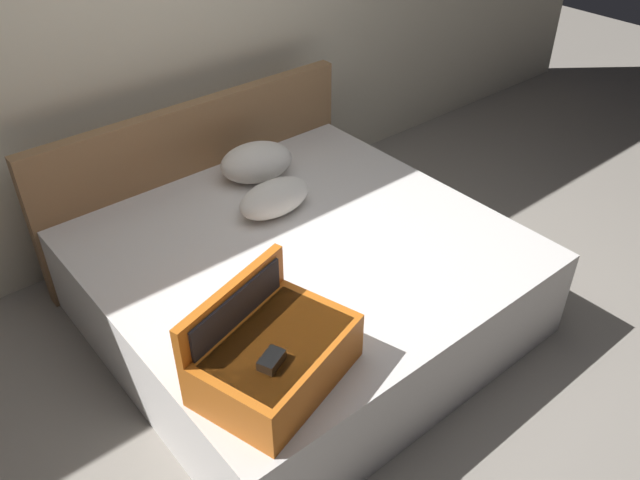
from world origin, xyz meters
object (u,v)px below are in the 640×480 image
object	(u,v)px
bed	(303,282)
hard_case_large	(274,355)
pillow_near_headboard	(256,162)
pillow_center_head	(275,198)

from	to	relation	value
bed	hard_case_large	world-z (taller)	hard_case_large
pillow_near_headboard	pillow_center_head	distance (m)	0.36
bed	pillow_center_head	size ratio (longest dim) A/B	4.55
hard_case_large	pillow_center_head	bearing A→B (deg)	36.73
bed	pillow_center_head	xyz separation A→B (m)	(0.07, 0.31, 0.33)
hard_case_large	pillow_near_headboard	distance (m)	1.50
pillow_center_head	pillow_near_headboard	bearing A→B (deg)	69.64
bed	pillow_near_headboard	bearing A→B (deg)	73.17
bed	hard_case_large	size ratio (longest dim) A/B	2.84
bed	pillow_near_headboard	xyz separation A→B (m)	(0.20, 0.65, 0.35)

